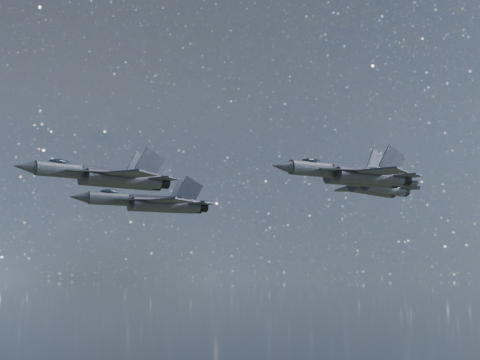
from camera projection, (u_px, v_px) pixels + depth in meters
jet_lead at (108, 176)px, 70.13m from camera, size 17.15×12.13×4.35m
jet_left at (153, 203)px, 84.93m from camera, size 18.44×12.63×4.63m
jet_right at (354, 174)px, 66.30m from camera, size 16.33×11.27×4.10m
jet_slot at (371, 185)px, 85.99m from camera, size 18.08×12.52×4.54m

